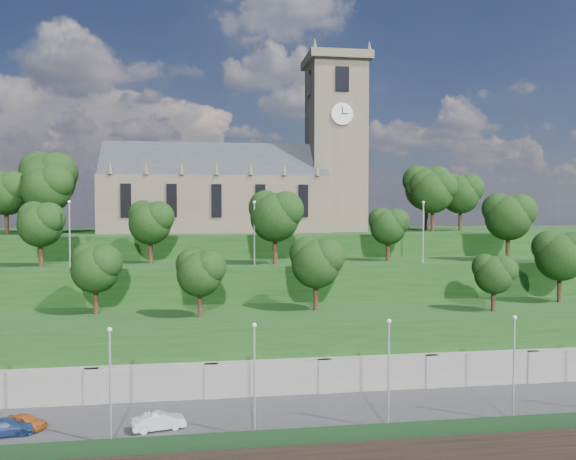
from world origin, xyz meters
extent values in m
cube|color=#2D2D30|center=(0.00, 6.00, 1.00)|extent=(160.00, 12.00, 2.00)
cube|color=#173418|center=(0.00, 0.60, 2.60)|extent=(160.00, 0.10, 1.20)
cube|color=slate|center=(0.00, 12.00, 2.50)|extent=(160.00, 2.00, 5.00)
cube|color=slate|center=(-15.00, 11.20, 2.50)|extent=(1.20, 0.60, 5.00)
cube|color=slate|center=(-5.00, 11.20, 2.50)|extent=(1.20, 0.60, 5.00)
cube|color=slate|center=(5.00, 11.20, 2.50)|extent=(1.20, 0.60, 5.00)
cube|color=slate|center=(15.00, 11.20, 2.50)|extent=(1.20, 0.60, 5.00)
cube|color=slate|center=(25.00, 11.20, 2.50)|extent=(1.20, 0.60, 5.00)
cube|color=#153712|center=(0.00, 18.00, 4.00)|extent=(160.00, 12.00, 8.00)
cube|color=#153712|center=(0.00, 29.00, 6.00)|extent=(160.00, 10.00, 12.00)
cube|color=#153712|center=(0.00, 50.00, 7.50)|extent=(160.00, 32.00, 15.00)
cube|color=brown|center=(-4.00, 46.00, 19.00)|extent=(32.00, 12.00, 8.00)
cube|color=#272A2F|center=(-4.00, 46.00, 23.00)|extent=(32.00, 10.18, 10.18)
cone|color=brown|center=(-18.00, 40.00, 23.90)|extent=(0.70, 0.70, 1.80)
cone|color=brown|center=(-13.33, 40.00, 23.90)|extent=(0.70, 0.70, 1.80)
cone|color=brown|center=(-8.67, 40.00, 23.90)|extent=(0.70, 0.70, 1.80)
cone|color=brown|center=(-4.00, 40.00, 23.90)|extent=(0.70, 0.70, 1.80)
cone|color=brown|center=(0.67, 40.00, 23.90)|extent=(0.70, 0.70, 1.80)
cone|color=brown|center=(5.33, 40.00, 23.90)|extent=(0.70, 0.70, 1.80)
cone|color=brown|center=(10.00, 40.00, 23.90)|extent=(0.70, 0.70, 1.80)
cube|color=black|center=(-16.00, 39.92, 19.50)|extent=(1.40, 0.25, 4.50)
cube|color=black|center=(-10.00, 39.92, 19.50)|extent=(1.40, 0.25, 4.50)
cube|color=black|center=(-4.00, 39.92, 19.50)|extent=(1.40, 0.25, 4.50)
cube|color=black|center=(2.00, 39.92, 19.50)|extent=(1.40, 0.25, 4.50)
cube|color=black|center=(8.00, 39.92, 19.50)|extent=(1.40, 0.25, 4.50)
cube|color=brown|center=(14.00, 46.00, 27.50)|extent=(8.00, 8.00, 25.00)
cube|color=brown|center=(14.00, 46.00, 40.60)|extent=(9.20, 9.20, 1.20)
cone|color=brown|center=(10.00, 42.00, 41.80)|extent=(0.80, 0.80, 1.60)
cone|color=brown|center=(10.00, 50.00, 41.80)|extent=(0.80, 0.80, 1.60)
cone|color=brown|center=(18.00, 42.00, 41.80)|extent=(0.80, 0.80, 1.60)
cone|color=brown|center=(18.00, 50.00, 41.80)|extent=(0.80, 0.80, 1.60)
cube|color=black|center=(14.00, 41.92, 37.00)|extent=(2.00, 0.25, 3.50)
cube|color=black|center=(14.00, 50.08, 37.00)|extent=(2.00, 0.25, 3.50)
cube|color=black|center=(9.92, 46.00, 37.00)|extent=(0.25, 2.00, 3.50)
cube|color=black|center=(18.08, 46.00, 37.00)|extent=(0.25, 2.00, 3.50)
cylinder|color=white|center=(14.00, 41.88, 32.00)|extent=(3.20, 0.30, 3.20)
cylinder|color=white|center=(18.12, 46.00, 32.00)|extent=(0.30, 3.20, 3.20)
cube|color=black|center=(14.00, 41.70, 32.50)|extent=(0.12, 0.05, 1.10)
cube|color=black|center=(14.40, 41.70, 32.00)|extent=(0.80, 0.05, 0.12)
cylinder|color=black|center=(-16.22, 20.00, 9.51)|extent=(0.49, 0.49, 3.03)
sphere|color=black|center=(-16.22, 20.00, 12.44)|extent=(4.71, 4.71, 4.71)
sphere|color=black|center=(-15.27, 19.53, 13.14)|extent=(3.53, 3.53, 3.53)
sphere|color=black|center=(-17.04, 20.59, 13.38)|extent=(3.29, 3.29, 3.29)
cylinder|color=black|center=(-6.02, 17.00, 9.42)|extent=(0.49, 0.49, 2.84)
sphere|color=black|center=(-6.02, 17.00, 12.16)|extent=(4.41, 4.41, 4.41)
sphere|color=black|center=(-5.14, 16.56, 12.82)|extent=(3.31, 3.31, 3.31)
sphere|color=black|center=(-6.79, 17.55, 13.04)|extent=(3.09, 3.09, 3.09)
cylinder|color=black|center=(5.72, 19.00, 9.62)|extent=(0.50, 0.50, 3.24)
sphere|color=black|center=(5.72, 19.00, 12.75)|extent=(5.04, 5.04, 5.04)
sphere|color=black|center=(6.73, 18.50, 13.51)|extent=(3.78, 3.78, 3.78)
sphere|color=black|center=(4.84, 19.63, 13.76)|extent=(3.53, 3.53, 3.53)
cylinder|color=black|center=(23.57, 16.00, 9.25)|extent=(0.47, 0.47, 2.50)
sphere|color=black|center=(23.57, 16.00, 11.66)|extent=(3.88, 3.88, 3.88)
sphere|color=black|center=(24.35, 15.61, 12.25)|extent=(2.91, 2.91, 2.91)
sphere|color=black|center=(22.89, 16.49, 12.44)|extent=(2.72, 2.72, 2.72)
cylinder|color=black|center=(33.60, 20.00, 9.71)|extent=(0.51, 0.51, 3.43)
sphere|color=black|center=(33.60, 20.00, 13.03)|extent=(5.33, 5.33, 5.33)
sphere|color=black|center=(34.66, 19.47, 13.83)|extent=(4.00, 4.00, 4.00)
sphere|color=black|center=(32.66, 20.67, 14.10)|extent=(3.73, 3.73, 3.73)
cylinder|color=black|center=(-23.53, 28.00, 13.56)|extent=(0.50, 0.50, 3.12)
sphere|color=black|center=(-23.53, 28.00, 16.58)|extent=(4.85, 4.85, 4.85)
sphere|color=black|center=(-22.56, 27.51, 17.30)|extent=(3.64, 3.64, 3.64)
sphere|color=black|center=(-24.38, 28.61, 17.55)|extent=(3.40, 3.40, 3.40)
cylinder|color=black|center=(-11.89, 30.00, 13.60)|extent=(0.50, 0.50, 3.20)
sphere|color=black|center=(-11.89, 30.00, 16.69)|extent=(4.98, 4.98, 4.98)
sphere|color=black|center=(-10.90, 29.50, 17.44)|extent=(3.73, 3.73, 3.73)
sphere|color=black|center=(-12.76, 30.62, 17.69)|extent=(3.48, 3.48, 3.48)
cylinder|color=black|center=(2.46, 27.00, 13.84)|extent=(0.52, 0.52, 3.69)
sphere|color=black|center=(2.46, 27.00, 17.41)|extent=(5.73, 5.73, 5.73)
sphere|color=black|center=(3.61, 26.43, 18.27)|extent=(4.30, 4.30, 4.30)
sphere|color=black|center=(1.46, 27.72, 18.55)|extent=(4.01, 4.01, 4.01)
cylinder|color=black|center=(16.70, 29.00, 13.41)|extent=(0.49, 0.49, 2.83)
sphere|color=black|center=(16.70, 29.00, 16.15)|extent=(4.40, 4.40, 4.40)
sphere|color=black|center=(17.58, 28.56, 16.81)|extent=(3.30, 3.30, 3.30)
sphere|color=black|center=(15.93, 29.55, 17.03)|extent=(3.08, 3.08, 3.08)
cylinder|color=black|center=(31.32, 27.00, 13.80)|extent=(0.52, 0.52, 3.60)
sphere|color=black|center=(31.32, 27.00, 17.28)|extent=(5.60, 5.60, 5.60)
sphere|color=black|center=(32.44, 26.44, 18.12)|extent=(4.20, 4.20, 4.20)
sphere|color=black|center=(30.34, 27.70, 18.40)|extent=(3.92, 3.92, 3.92)
cylinder|color=black|center=(-31.71, 42.00, 16.83)|extent=(0.52, 0.52, 3.65)
sphere|color=black|center=(-31.71, 42.00, 20.36)|extent=(5.68, 5.68, 5.68)
sphere|color=black|center=(-30.58, 41.43, 21.21)|extent=(4.26, 4.26, 4.26)
sphere|color=black|center=(-32.71, 42.71, 21.49)|extent=(3.98, 3.98, 3.98)
cylinder|color=black|center=(-28.10, 48.00, 17.52)|extent=(0.58, 0.58, 5.04)
sphere|color=black|center=(-28.10, 48.00, 22.39)|extent=(7.84, 7.84, 7.84)
sphere|color=black|center=(-26.53, 47.22, 23.57)|extent=(5.88, 5.88, 5.88)
sphere|color=black|center=(-29.47, 48.98, 23.96)|extent=(5.49, 5.49, 5.49)
cylinder|color=black|center=(-26.06, 40.00, 17.00)|extent=(0.54, 0.54, 4.00)
sphere|color=black|center=(-26.06, 40.00, 20.87)|extent=(6.23, 6.23, 6.23)
sphere|color=black|center=(-24.81, 39.38, 21.81)|extent=(4.67, 4.67, 4.67)
sphere|color=black|center=(-27.15, 40.78, 22.12)|extent=(4.36, 4.36, 4.36)
cylinder|color=black|center=(27.80, 42.00, 16.95)|extent=(0.53, 0.53, 3.90)
sphere|color=black|center=(27.80, 42.00, 20.72)|extent=(6.07, 6.07, 6.07)
sphere|color=black|center=(29.01, 41.39, 21.63)|extent=(4.55, 4.55, 4.55)
sphere|color=black|center=(26.73, 42.76, 21.94)|extent=(4.25, 4.25, 4.25)
cylinder|color=black|center=(30.16, 50.00, 17.26)|extent=(0.56, 0.56, 4.51)
sphere|color=black|center=(30.16, 50.00, 21.62)|extent=(7.02, 7.02, 7.02)
sphere|color=black|center=(31.56, 49.30, 22.67)|extent=(5.26, 5.26, 5.26)
sphere|color=black|center=(28.93, 50.88, 23.02)|extent=(4.91, 4.91, 4.91)
cylinder|color=black|center=(33.12, 44.00, 16.90)|extent=(0.53, 0.53, 3.79)
sphere|color=black|center=(33.12, 44.00, 20.56)|extent=(5.90, 5.90, 5.90)
sphere|color=black|center=(34.30, 43.41, 21.45)|extent=(4.42, 4.42, 4.42)
sphere|color=black|center=(32.08, 44.74, 21.74)|extent=(4.13, 4.13, 4.13)
cylinder|color=#B2B2B7|center=(-12.00, 2.50, 5.98)|extent=(0.16, 0.16, 7.97)
sphere|color=silver|center=(-12.00, 2.50, 10.09)|extent=(0.36, 0.36, 0.36)
cylinder|color=#B2B2B7|center=(-2.00, 2.50, 5.98)|extent=(0.16, 0.16, 7.97)
sphere|color=silver|center=(-2.00, 2.50, 10.09)|extent=(0.36, 0.36, 0.36)
cylinder|color=#B2B2B7|center=(8.00, 2.50, 5.98)|extent=(0.16, 0.16, 7.97)
sphere|color=silver|center=(8.00, 2.50, 10.09)|extent=(0.36, 0.36, 0.36)
cylinder|color=#B2B2B7|center=(18.00, 2.50, 5.98)|extent=(0.16, 0.16, 7.97)
sphere|color=silver|center=(18.00, 2.50, 10.09)|extent=(0.36, 0.36, 0.36)
cylinder|color=#B2B2B7|center=(-20.00, 26.00, 15.51)|extent=(0.16, 0.16, 7.01)
sphere|color=silver|center=(-20.00, 26.00, 19.13)|extent=(0.36, 0.36, 0.36)
cylinder|color=#B2B2B7|center=(0.00, 26.00, 15.51)|extent=(0.16, 0.16, 7.01)
sphere|color=silver|center=(0.00, 26.00, 19.13)|extent=(0.36, 0.36, 0.36)
cylinder|color=#B2B2B7|center=(20.00, 26.00, 15.51)|extent=(0.16, 0.16, 7.01)
sphere|color=silver|center=(20.00, 26.00, 19.13)|extent=(0.36, 0.36, 0.36)
imported|color=#A84D1C|center=(-18.81, 6.30, 2.56)|extent=(3.56, 2.58, 1.13)
imported|color=#A9AAAE|center=(-8.93, 4.79, 2.64)|extent=(4.08, 2.17, 1.28)
imported|color=navy|center=(-19.90, 5.33, 2.60)|extent=(4.34, 2.25, 1.20)
camera|label=1|loc=(-5.31, -37.22, 18.46)|focal=35.00mm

